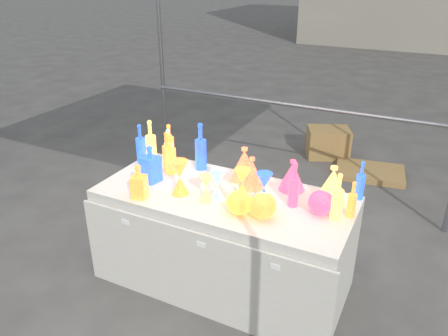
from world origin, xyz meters
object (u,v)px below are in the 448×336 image
at_px(display_table, 223,239).
at_px(bottle_0, 169,142).
at_px(cardboard_box_closed, 328,143).
at_px(lampshade_0, 244,164).
at_px(hourglass_0, 180,177).
at_px(globe_0, 239,204).

distance_m(display_table, bottle_0, 0.93).
height_order(cardboard_box_closed, lampshade_0, lampshade_0).
bearing_deg(lampshade_0, display_table, -86.99).
relative_size(hourglass_0, globe_0, 1.44).
distance_m(display_table, lampshade_0, 0.58).
xyz_separation_m(cardboard_box_closed, lampshade_0, (-0.07, -2.46, 0.69)).
height_order(display_table, hourglass_0, hourglass_0).
bearing_deg(lampshade_0, hourglass_0, -117.88).
distance_m(cardboard_box_closed, globe_0, 3.00).
relative_size(display_table, lampshade_0, 7.31).
height_order(display_table, bottle_0, bottle_0).
bearing_deg(globe_0, lampshade_0, 110.80).
bearing_deg(cardboard_box_closed, display_table, -115.77).
relative_size(display_table, bottle_0, 6.10).
bearing_deg(display_table, cardboard_box_closed, 87.99).
xyz_separation_m(cardboard_box_closed, bottle_0, (-0.77, -2.39, 0.72)).
distance_m(display_table, globe_0, 0.52).
bearing_deg(display_table, lampshade_0, 84.46).
distance_m(cardboard_box_closed, bottle_0, 2.61).
xyz_separation_m(display_table, bottle_0, (-0.68, 0.36, 0.53)).
relative_size(globe_0, lampshade_0, 0.69).
xyz_separation_m(display_table, hourglass_0, (-0.28, -0.12, 0.50)).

